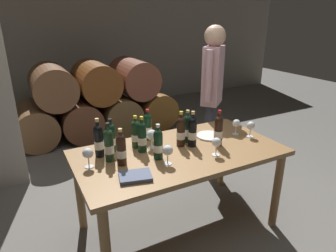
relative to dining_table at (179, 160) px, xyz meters
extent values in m
plane|color=#66635E|center=(0.00, 0.00, -0.67)|extent=(14.00, 14.00, 0.00)
cube|color=gray|center=(0.00, 4.20, 0.73)|extent=(10.00, 0.24, 2.80)
cylinder|color=brown|center=(-0.95, 2.60, -0.37)|extent=(0.60, 0.90, 0.60)
cylinder|color=brown|center=(-0.32, 2.60, -0.37)|extent=(0.60, 0.90, 0.60)
cylinder|color=brown|center=(0.31, 2.60, -0.37)|extent=(0.60, 0.90, 0.60)
cylinder|color=brown|center=(0.95, 2.60, -0.37)|extent=(0.60, 0.90, 0.60)
cylinder|color=brown|center=(-0.63, 2.60, 0.18)|extent=(0.60, 0.90, 0.60)
cylinder|color=brown|center=(0.00, 2.60, 0.18)|extent=(0.60, 0.90, 0.60)
cylinder|color=brown|center=(0.63, 2.60, 0.18)|extent=(0.60, 0.90, 0.60)
cube|color=olive|center=(0.00, 0.00, 0.07)|extent=(1.70, 0.90, 0.04)
cylinder|color=olive|center=(0.77, -0.39, -0.31)|extent=(0.07, 0.07, 0.72)
cylinder|color=olive|center=(-0.77, 0.39, -0.31)|extent=(0.07, 0.07, 0.72)
cylinder|color=olive|center=(0.77, 0.39, -0.31)|extent=(0.07, 0.07, 0.72)
cylinder|color=black|center=(-0.13, 0.34, 0.19)|extent=(0.07, 0.07, 0.20)
sphere|color=black|center=(-0.13, 0.34, 0.29)|extent=(0.07, 0.07, 0.07)
cylinder|color=black|center=(-0.13, 0.34, 0.32)|extent=(0.03, 0.03, 0.06)
cylinder|color=#B21E23|center=(-0.13, 0.34, 0.36)|extent=(0.03, 0.03, 0.02)
cylinder|color=silver|center=(-0.13, 0.34, 0.18)|extent=(0.07, 0.07, 0.06)
cylinder|color=black|center=(-0.50, -0.01, 0.19)|extent=(0.07, 0.07, 0.20)
sphere|color=black|center=(-0.50, -0.01, 0.30)|extent=(0.07, 0.07, 0.07)
cylinder|color=black|center=(-0.50, -0.01, 0.32)|extent=(0.03, 0.03, 0.06)
cylinder|color=tan|center=(-0.50, -0.01, 0.37)|extent=(0.03, 0.03, 0.02)
cylinder|color=silver|center=(-0.50, -0.01, 0.18)|extent=(0.07, 0.07, 0.06)
cylinder|color=black|center=(-0.61, 0.21, 0.20)|extent=(0.07, 0.07, 0.22)
sphere|color=black|center=(-0.61, 0.21, 0.32)|extent=(0.07, 0.07, 0.07)
cylinder|color=black|center=(-0.61, 0.21, 0.35)|extent=(0.03, 0.03, 0.07)
cylinder|color=tan|center=(-0.61, 0.21, 0.40)|extent=(0.03, 0.03, 0.03)
cylinder|color=silver|center=(-0.61, 0.21, 0.19)|extent=(0.07, 0.07, 0.07)
cylinder|color=#19381E|center=(-0.29, 0.23, 0.19)|extent=(0.07, 0.07, 0.20)
sphere|color=#19381E|center=(-0.29, 0.23, 0.29)|extent=(0.07, 0.07, 0.07)
cylinder|color=#19381E|center=(-0.29, 0.23, 0.32)|extent=(0.03, 0.03, 0.06)
cylinder|color=gold|center=(-0.29, 0.23, 0.36)|extent=(0.03, 0.03, 0.02)
cylinder|color=silver|center=(-0.29, 0.23, 0.18)|extent=(0.07, 0.07, 0.06)
cylinder|color=black|center=(-0.49, 0.25, 0.19)|extent=(0.07, 0.07, 0.20)
sphere|color=black|center=(-0.49, 0.25, 0.29)|extent=(0.07, 0.07, 0.07)
cylinder|color=black|center=(-0.49, 0.25, 0.32)|extent=(0.03, 0.03, 0.06)
cylinder|color=black|center=(-0.49, 0.25, 0.36)|extent=(0.03, 0.03, 0.02)
cylinder|color=silver|center=(-0.49, 0.25, 0.18)|extent=(0.07, 0.07, 0.06)
cylinder|color=black|center=(0.06, 0.08, 0.20)|extent=(0.07, 0.07, 0.21)
sphere|color=black|center=(0.06, 0.08, 0.31)|extent=(0.07, 0.07, 0.07)
cylinder|color=black|center=(0.06, 0.08, 0.34)|extent=(0.03, 0.03, 0.07)
cylinder|color=gold|center=(0.06, 0.08, 0.39)|extent=(0.03, 0.03, 0.02)
cylinder|color=silver|center=(0.06, 0.08, 0.19)|extent=(0.07, 0.07, 0.06)
cylinder|color=black|center=(0.14, 0.03, 0.20)|extent=(0.07, 0.07, 0.22)
sphere|color=black|center=(0.14, 0.03, 0.31)|extent=(0.07, 0.07, 0.07)
cylinder|color=black|center=(0.14, 0.03, 0.34)|extent=(0.03, 0.03, 0.07)
cylinder|color=tan|center=(0.14, 0.03, 0.39)|extent=(0.03, 0.03, 0.02)
cylinder|color=silver|center=(0.14, 0.03, 0.19)|extent=(0.07, 0.07, 0.07)
cylinder|color=black|center=(0.35, -0.05, 0.20)|extent=(0.07, 0.07, 0.22)
sphere|color=black|center=(0.35, -0.05, 0.32)|extent=(0.07, 0.07, 0.07)
cylinder|color=black|center=(0.35, -0.05, 0.34)|extent=(0.03, 0.03, 0.07)
cylinder|color=#B21E23|center=(0.35, -0.05, 0.39)|extent=(0.03, 0.03, 0.03)
cylinder|color=silver|center=(0.35, -0.05, 0.19)|extent=(0.07, 0.07, 0.07)
cylinder|color=#19381E|center=(-0.56, 0.10, 0.20)|extent=(0.07, 0.07, 0.22)
sphere|color=#19381E|center=(-0.56, 0.10, 0.31)|extent=(0.07, 0.07, 0.07)
cylinder|color=#19381E|center=(-0.56, 0.10, 0.34)|extent=(0.03, 0.03, 0.07)
cylinder|color=black|center=(-0.56, 0.10, 0.39)|extent=(0.03, 0.03, 0.02)
cylinder|color=silver|center=(-0.56, 0.10, 0.19)|extent=(0.07, 0.07, 0.06)
cylinder|color=black|center=(-0.22, -0.05, 0.19)|extent=(0.07, 0.07, 0.20)
sphere|color=black|center=(-0.22, -0.05, 0.30)|extent=(0.07, 0.07, 0.07)
cylinder|color=black|center=(-0.22, -0.05, 0.32)|extent=(0.03, 0.03, 0.06)
cylinder|color=silver|center=(-0.22, -0.05, 0.37)|extent=(0.03, 0.03, 0.02)
cylinder|color=silver|center=(-0.22, -0.05, 0.18)|extent=(0.07, 0.07, 0.06)
cylinder|color=black|center=(-0.27, 0.13, 0.20)|extent=(0.07, 0.07, 0.21)
sphere|color=black|center=(-0.27, 0.13, 0.31)|extent=(0.07, 0.07, 0.07)
cylinder|color=black|center=(-0.27, 0.13, 0.34)|extent=(0.03, 0.03, 0.07)
cylinder|color=gold|center=(-0.27, 0.13, 0.38)|extent=(0.03, 0.03, 0.02)
cylinder|color=silver|center=(-0.27, 0.13, 0.19)|extent=(0.07, 0.07, 0.06)
cylinder|color=black|center=(0.15, 0.13, 0.19)|extent=(0.07, 0.07, 0.20)
sphere|color=black|center=(0.15, 0.13, 0.30)|extent=(0.07, 0.07, 0.07)
cylinder|color=black|center=(0.15, 0.13, 0.33)|extent=(0.03, 0.03, 0.06)
cylinder|color=tan|center=(0.15, 0.13, 0.37)|extent=(0.03, 0.03, 0.02)
cylinder|color=silver|center=(0.15, 0.13, 0.18)|extent=(0.07, 0.07, 0.06)
cylinder|color=white|center=(-0.18, 0.15, 0.09)|extent=(0.06, 0.06, 0.00)
cylinder|color=white|center=(-0.18, 0.15, 0.13)|extent=(0.01, 0.01, 0.07)
sphere|color=white|center=(-0.18, 0.15, 0.21)|extent=(0.09, 0.09, 0.09)
cylinder|color=white|center=(-0.73, 0.07, 0.09)|extent=(0.06, 0.06, 0.00)
cylinder|color=white|center=(-0.73, 0.07, 0.13)|extent=(0.01, 0.01, 0.07)
sphere|color=white|center=(-0.73, 0.07, 0.20)|extent=(0.08, 0.08, 0.08)
cylinder|color=white|center=(0.22, -0.21, 0.09)|extent=(0.06, 0.06, 0.00)
cylinder|color=white|center=(0.22, -0.21, 0.13)|extent=(0.01, 0.01, 0.07)
sphere|color=white|center=(0.22, -0.21, 0.20)|extent=(0.07, 0.07, 0.07)
cylinder|color=white|center=(0.72, -0.05, 0.09)|extent=(0.06, 0.06, 0.00)
cylinder|color=white|center=(0.72, -0.05, 0.13)|extent=(0.01, 0.01, 0.07)
sphere|color=white|center=(0.72, -0.05, 0.20)|extent=(0.07, 0.07, 0.07)
cylinder|color=white|center=(0.64, 0.06, 0.09)|extent=(0.06, 0.06, 0.00)
cylinder|color=white|center=(0.64, 0.06, 0.13)|extent=(0.01, 0.01, 0.07)
sphere|color=white|center=(0.64, 0.06, 0.20)|extent=(0.07, 0.07, 0.07)
cylinder|color=white|center=(-0.20, -0.16, 0.09)|extent=(0.06, 0.06, 0.00)
cylinder|color=white|center=(-0.20, -0.16, 0.13)|extent=(0.01, 0.01, 0.07)
sphere|color=white|center=(-0.20, -0.16, 0.21)|extent=(0.08, 0.08, 0.08)
cube|color=#4C5670|center=(-0.49, -0.24, 0.11)|extent=(0.25, 0.21, 0.03)
cylinder|color=white|center=(0.39, 0.13, 0.10)|extent=(0.24, 0.24, 0.01)
cylinder|color=#383842|center=(0.90, 0.79, -0.24)|extent=(0.11, 0.11, 0.85)
cylinder|color=#383842|center=(0.82, 0.71, -0.24)|extent=(0.11, 0.11, 0.85)
cube|color=#CC9EA8|center=(0.86, 0.75, 0.51)|extent=(0.36, 0.35, 0.64)
cylinder|color=#CC9EA8|center=(1.02, 0.89, 0.54)|extent=(0.08, 0.08, 0.54)
cylinder|color=#CC9EA8|center=(0.70, 0.61, 0.54)|extent=(0.08, 0.08, 0.54)
sphere|color=tan|center=(0.86, 0.75, 0.93)|extent=(0.23, 0.23, 0.23)
camera|label=1|loc=(-1.12, -1.91, 1.15)|focal=31.65mm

